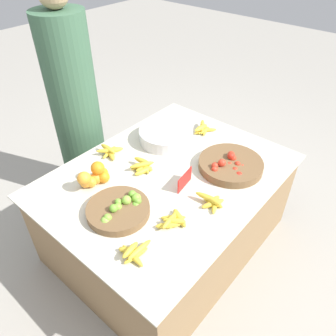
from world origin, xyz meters
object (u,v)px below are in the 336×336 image
object	(u,v)px
tomato_basket	(231,165)
lime_bowl	(119,209)
metal_bowl	(166,135)
vendor_person	(76,112)
price_sign	(185,180)

from	to	relation	value
tomato_basket	lime_bowl	bearing A→B (deg)	161.09
metal_bowl	vendor_person	bearing A→B (deg)	115.19
lime_bowl	price_sign	size ratio (longest dim) A/B	2.20
tomato_basket	metal_bowl	bearing A→B (deg)	92.80
tomato_basket	price_sign	xyz separation A→B (m)	(-0.32, 0.12, 0.02)
tomato_basket	metal_bowl	world-z (taller)	tomato_basket
lime_bowl	metal_bowl	bearing A→B (deg)	21.10
price_sign	vendor_person	bearing A→B (deg)	80.47
lime_bowl	tomato_basket	world-z (taller)	tomato_basket
metal_bowl	lime_bowl	bearing A→B (deg)	-158.90
lime_bowl	tomato_basket	xyz separation A→B (m)	(0.73, -0.25, 0.00)
tomato_basket	vendor_person	world-z (taller)	vendor_person
metal_bowl	price_sign	distance (m)	0.50
metal_bowl	price_sign	bearing A→B (deg)	-126.48
tomato_basket	metal_bowl	xyz separation A→B (m)	(-0.03, 0.52, 0.01)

